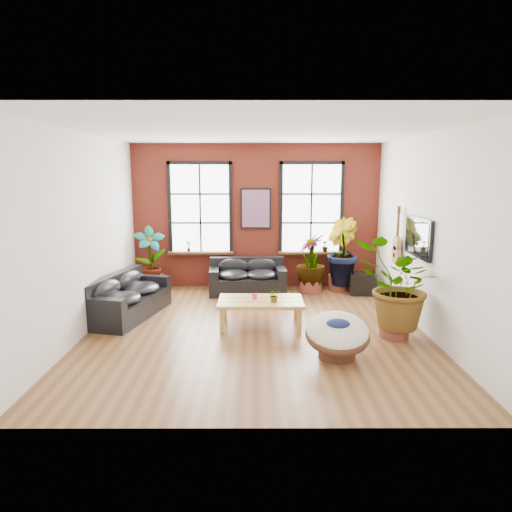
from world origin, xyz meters
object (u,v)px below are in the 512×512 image
at_px(sofa_back, 247,278).
at_px(papasan_chair, 337,334).
at_px(coffee_table, 260,303).
at_px(sofa_left, 126,298).

bearing_deg(sofa_back, papasan_chair, -72.76).
distance_m(sofa_back, coffee_table, 2.39).
bearing_deg(sofa_left, sofa_back, -39.63).
height_order(sofa_left, papasan_chair, sofa_left).
xyz_separation_m(sofa_back, coffee_table, (0.28, -2.37, 0.07)).
distance_m(coffee_table, papasan_chair, 1.89).
bearing_deg(papasan_chair, coffee_table, 134.55).
xyz_separation_m(coffee_table, papasan_chair, (1.16, -1.49, -0.06)).
bearing_deg(coffee_table, sofa_left, 167.75).
bearing_deg(papasan_chair, sofa_back, 117.14).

